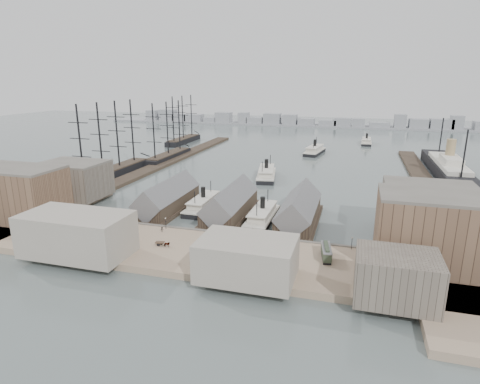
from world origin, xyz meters
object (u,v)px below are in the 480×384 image
(ocean_steamer, at_px, (448,169))
(horse_cart_left, at_px, (88,226))
(horse_cart_center, at_px, (165,244))
(ferry_docked_west, at_px, (203,204))
(tram, at_px, (326,253))
(horse_cart_right, at_px, (275,260))

(ocean_steamer, height_order, horse_cart_left, ocean_steamer)
(ocean_steamer, xyz_separation_m, horse_cart_center, (-100.59, -132.18, -1.47))
(ocean_steamer, height_order, horse_cart_center, ocean_steamer)
(ferry_docked_west, bearing_deg, horse_cart_center, -84.12)
(tram, relative_size, horse_cart_left, 2.23)
(horse_cart_left, bearing_deg, ocean_steamer, -7.18)
(tram, bearing_deg, horse_cart_right, -162.89)
(horse_cart_left, distance_m, horse_cart_right, 65.91)
(ferry_docked_west, distance_m, ocean_steamer, 137.87)
(ferry_docked_west, height_order, ocean_steamer, ocean_steamer)
(horse_cart_left, relative_size, horse_cart_center, 0.87)
(ferry_docked_west, relative_size, ocean_steamer, 0.27)
(ferry_docked_west, height_order, tram, ferry_docked_west)
(horse_cart_left, bearing_deg, horse_cart_center, -62.36)
(horse_cart_right, bearing_deg, horse_cart_left, 79.42)
(horse_cart_center, bearing_deg, horse_cart_right, -102.80)
(ferry_docked_west, xyz_separation_m, horse_cart_right, (38.26, -44.12, 0.58))
(ferry_docked_west, xyz_separation_m, tram, (51.33, -37.61, 1.48))
(tram, height_order, horse_cart_left, tram)
(ferry_docked_west, xyz_separation_m, horse_cart_left, (-27.19, -36.35, 0.51))
(ferry_docked_west, distance_m, horse_cart_center, 43.08)
(ferry_docked_west, xyz_separation_m, ocean_steamer, (105.00, 89.32, 2.05))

